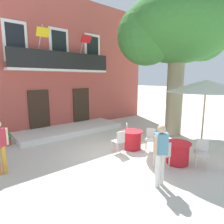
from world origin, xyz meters
name	(u,v)px	position (x,y,z in m)	size (l,w,h in m)	color
ground_plane	(119,153)	(0.00, 0.00, 0.00)	(120.00, 120.00, 0.00)	beige
building_facade	(46,65)	(0.00, 6.99, 3.75)	(13.00, 5.09, 7.50)	#B24C42
entrance_step_platform	(71,130)	(0.00, 3.98, 0.12)	(5.68, 2.04, 0.25)	silver
plane_tree	(176,32)	(3.79, 0.13, 5.09)	(5.57, 4.89, 6.89)	gray
cafe_table_near_tree	(132,140)	(0.76, 0.01, 0.39)	(0.86, 0.86, 0.76)	red
cafe_chair_near_tree_0	(151,138)	(1.20, -0.60, 0.53)	(0.55, 0.55, 0.91)	silver
cafe_chair_near_tree_1	(129,131)	(1.18, 0.63, 0.53)	(0.56, 0.56, 0.91)	silver
cafe_chair_near_tree_2	(119,140)	(0.00, -0.02, 0.53)	(0.42, 0.42, 0.91)	silver
cafe_table_middle	(178,153)	(0.93, -1.99, 0.39)	(0.86, 0.86, 0.76)	red
cafe_chair_middle_0	(169,142)	(1.35, -1.36, 0.53)	(0.56, 0.56, 0.91)	silver
cafe_chair_middle_1	(164,154)	(0.18, -1.94, 0.53)	(0.46, 0.46, 0.91)	silver
cafe_chair_middle_2	(202,151)	(1.36, -2.61, 0.53)	(0.54, 0.54, 0.91)	silver
cafe_umbrella	(206,86)	(2.50, -2.05, 2.61)	(2.90, 2.90, 2.85)	#997A56
ground_planter_left	(6,139)	(-3.19, 3.82, 0.31)	(0.46, 0.46, 0.55)	#995638
pedestrian_mid_plaza	(160,152)	(-0.68, -2.42, 0.97)	(0.53, 0.38, 1.71)	silver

